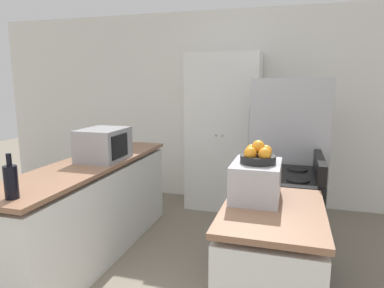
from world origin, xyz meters
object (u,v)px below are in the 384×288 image
(fruit_bowl, at_px, (258,155))
(refrigerator, at_px, (288,162))
(stove, at_px, (279,225))
(microwave, at_px, (104,144))
(toaster_oven, at_px, (256,180))
(pantry_cabinet, at_px, (223,132))
(wine_bottle, at_px, (11,181))

(fruit_bowl, bearing_deg, refrigerator, 83.05)
(stove, height_order, microwave, microwave)
(refrigerator, distance_m, fruit_bowl, 1.48)
(stove, height_order, fruit_bowl, fruit_bowl)
(toaster_oven, height_order, fruit_bowl, fruit_bowl)
(toaster_oven, bearing_deg, fruit_bowl, -57.23)
(stove, relative_size, toaster_oven, 2.60)
(pantry_cabinet, relative_size, wine_bottle, 6.80)
(wine_bottle, distance_m, toaster_oven, 1.57)
(microwave, distance_m, fruit_bowl, 1.70)
(pantry_cabinet, bearing_deg, toaster_oven, -73.61)
(pantry_cabinet, xyz_separation_m, refrigerator, (0.84, -0.81, -0.16))
(microwave, xyz_separation_m, toaster_oven, (1.52, -0.71, -0.03))
(refrigerator, distance_m, microwave, 1.86)
(stove, height_order, refrigerator, refrigerator)
(pantry_cabinet, height_order, fruit_bowl, pantry_cabinet)
(pantry_cabinet, bearing_deg, wine_bottle, -107.71)
(refrigerator, xyz_separation_m, wine_bottle, (-1.69, -1.86, 0.19))
(refrigerator, height_order, toaster_oven, refrigerator)
(refrigerator, height_order, wine_bottle, refrigerator)
(microwave, xyz_separation_m, fruit_bowl, (1.53, -0.72, 0.14))
(stove, relative_size, wine_bottle, 3.62)
(microwave, bearing_deg, fruit_bowl, -25.28)
(stove, bearing_deg, microwave, 178.52)
(pantry_cabinet, relative_size, refrigerator, 1.19)
(toaster_oven, distance_m, fruit_bowl, 0.17)
(wine_bottle, xyz_separation_m, fruit_bowl, (1.52, 0.43, 0.17))
(refrigerator, bearing_deg, pantry_cabinet, 135.97)
(pantry_cabinet, relative_size, fruit_bowl, 9.07)
(wine_bottle, xyz_separation_m, toaster_oven, (1.51, 0.45, 0.00))
(pantry_cabinet, bearing_deg, microwave, -119.85)
(microwave, xyz_separation_m, wine_bottle, (0.02, -1.16, -0.04))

